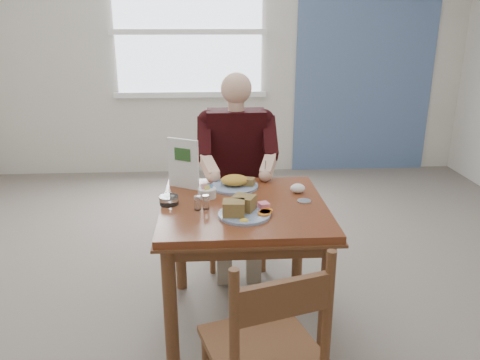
{
  "coord_description": "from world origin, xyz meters",
  "views": [
    {
      "loc": [
        -0.17,
        -2.39,
        1.7
      ],
      "look_at": [
        -0.02,
        0.0,
        0.89
      ],
      "focal_mm": 35.0,
      "sensor_mm": 36.0,
      "label": 1
    }
  ],
  "objects": [
    {
      "name": "caddy",
      "position": [
        -0.2,
        0.11,
        0.78
      ],
      "size": [
        0.11,
        0.11,
        0.08
      ],
      "color": "white",
      "rests_on": "table"
    },
    {
      "name": "shakers",
      "position": [
        -0.23,
        -0.07,
        0.79
      ],
      "size": [
        0.09,
        0.05,
        0.08
      ],
      "color": "white",
      "rests_on": "table"
    },
    {
      "name": "metal_dish",
      "position": [
        0.34,
        0.0,
        0.75
      ],
      "size": [
        0.08,
        0.08,
        0.01
      ],
      "primitive_type": "cylinder",
      "rotation": [
        0.0,
        0.0,
        0.01
      ],
      "color": "silver",
      "rests_on": "table"
    },
    {
      "name": "chair_far",
      "position": [
        0.0,
        0.8,
        0.48
      ],
      "size": [
        0.42,
        0.42,
        0.95
      ],
      "color": "brown",
      "rests_on": "ground"
    },
    {
      "name": "diner",
      "position": [
        0.0,
        0.71,
        0.81
      ],
      "size": [
        0.53,
        0.56,
        1.39
      ],
      "color": "gray",
      "rests_on": "chair_far"
    },
    {
      "name": "near_plate",
      "position": [
        -0.02,
        -0.16,
        0.78
      ],
      "size": [
        0.32,
        0.32,
        0.09
      ],
      "color": "white",
      "rests_on": "table"
    },
    {
      "name": "floor",
      "position": [
        0.0,
        0.0,
        0.0
      ],
      "size": [
        6.0,
        6.0,
        0.0
      ],
      "primitive_type": "plane",
      "color": "#6C6257",
      "rests_on": "ground"
    },
    {
      "name": "accent_panel",
      "position": [
        1.6,
        2.98,
        1.4
      ],
      "size": [
        1.6,
        0.02,
        2.8
      ],
      "primitive_type": "cube",
      "color": "#4E6590",
      "rests_on": "ground"
    },
    {
      "name": "napkin",
      "position": [
        0.33,
        0.16,
        0.78
      ],
      "size": [
        0.11,
        0.1,
        0.05
      ],
      "primitive_type": "ellipsoid",
      "rotation": [
        0.0,
        0.0,
        0.42
      ],
      "color": "white",
      "rests_on": "table"
    },
    {
      "name": "far_plate",
      "position": [
        -0.03,
        0.27,
        0.78
      ],
      "size": [
        0.36,
        0.36,
        0.08
      ],
      "color": "white",
      "rests_on": "table"
    },
    {
      "name": "menu",
      "position": [
        -0.34,
        0.28,
        0.9
      ],
      "size": [
        0.19,
        0.11,
        0.3
      ],
      "color": "white",
      "rests_on": "table"
    },
    {
      "name": "chair_near",
      "position": [
        0.03,
        -0.89,
        0.48
      ],
      "size": [
        0.52,
        0.52,
        0.95
      ],
      "color": "brown",
      "rests_on": "ground"
    },
    {
      "name": "creamer",
      "position": [
        -0.41,
        0.02,
        0.77
      ],
      "size": [
        0.12,
        0.12,
        0.05
      ],
      "color": "white",
      "rests_on": "table"
    },
    {
      "name": "wall_back",
      "position": [
        0.0,
        3.0,
        1.4
      ],
      "size": [
        5.5,
        0.0,
        5.5
      ],
      "primitive_type": "plane",
      "rotation": [
        1.57,
        0.0,
        0.0
      ],
      "color": "beige",
      "rests_on": "ground"
    },
    {
      "name": "window",
      "position": [
        -0.4,
        2.97,
        1.6
      ],
      "size": [
        1.72,
        0.04,
        1.42
      ],
      "color": "white",
      "rests_on": "wall_back"
    },
    {
      "name": "lemon_wedge",
      "position": [
        -0.02,
        -0.27,
        0.76
      ],
      "size": [
        0.05,
        0.04,
        0.03
      ],
      "primitive_type": "ellipsoid",
      "rotation": [
        0.0,
        0.0,
        0.14
      ],
      "color": "yellow",
      "rests_on": "table"
    },
    {
      "name": "table",
      "position": [
        0.0,
        0.0,
        0.64
      ],
      "size": [
        0.92,
        0.92,
        0.75
      ],
      "color": "maroon",
      "rests_on": "ground"
    }
  ]
}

